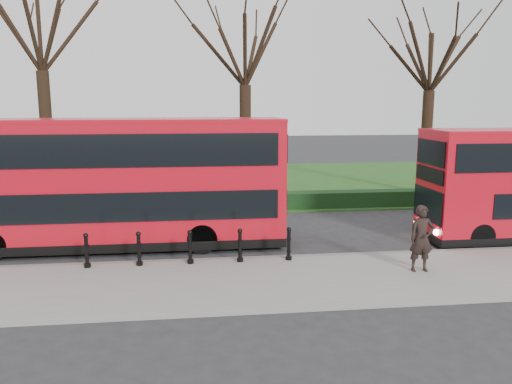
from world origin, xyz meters
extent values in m
plane|color=#28282B|center=(0.00, 0.00, 0.00)|extent=(120.00, 120.00, 0.00)
cube|color=gray|center=(0.00, -3.00, 0.07)|extent=(60.00, 4.00, 0.15)
cube|color=slate|center=(0.00, -1.00, 0.07)|extent=(60.00, 0.25, 0.16)
cube|color=#204C19|center=(0.00, 15.00, 0.03)|extent=(60.00, 18.00, 0.06)
cube|color=black|center=(0.00, 6.80, 0.40)|extent=(60.00, 0.90, 0.80)
cube|color=yellow|center=(0.00, -0.70, 0.01)|extent=(60.00, 0.10, 0.01)
cube|color=yellow|center=(0.00, -0.50, 0.01)|extent=(60.00, 0.10, 0.01)
cylinder|color=black|center=(-8.00, 10.00, 3.28)|extent=(0.60, 0.60, 6.56)
cylinder|color=black|center=(2.00, 10.00, 2.96)|extent=(0.60, 0.60, 5.92)
cylinder|color=black|center=(12.00, 10.00, 2.83)|extent=(0.60, 0.60, 5.66)
cylinder|color=black|center=(-3.90, -1.35, 0.65)|extent=(0.15, 0.15, 1.00)
cylinder|color=black|center=(-2.37, -1.35, 0.65)|extent=(0.15, 0.15, 1.00)
cylinder|color=black|center=(-0.84, -1.35, 0.65)|extent=(0.15, 0.15, 1.00)
cylinder|color=black|center=(0.69, -1.35, 0.65)|extent=(0.15, 0.15, 1.00)
cylinder|color=black|center=(2.22, -1.35, 0.65)|extent=(0.15, 0.15, 1.00)
cube|color=red|center=(-3.20, 1.26, 2.42)|extent=(11.19, 2.54, 4.12)
cube|color=black|center=(-3.20, 1.26, 0.31)|extent=(11.21, 2.56, 0.31)
cube|color=black|center=(-2.39, -0.02, 1.68)|extent=(8.95, 0.04, 0.97)
cube|color=black|center=(-3.20, -0.02, 3.51)|extent=(10.58, 0.04, 1.07)
cylinder|color=black|center=(-7.17, 2.38, 0.51)|extent=(1.02, 0.31, 1.02)
cylinder|color=black|center=(-0.46, 0.14, 0.51)|extent=(1.02, 0.31, 1.02)
cylinder|color=black|center=(-0.46, 2.38, 0.51)|extent=(1.02, 0.31, 1.02)
cube|color=black|center=(7.61, 0.44, 2.50)|extent=(0.06, 2.04, 0.51)
cylinder|color=black|center=(9.11, -0.58, 0.46)|extent=(0.93, 0.28, 0.93)
cylinder|color=black|center=(9.11, 1.46, 0.46)|extent=(0.93, 0.28, 0.93)
imported|color=black|center=(5.86, -2.84, 1.13)|extent=(0.72, 0.47, 1.96)
camera|label=1|loc=(-0.60, -16.17, 5.01)|focal=35.00mm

